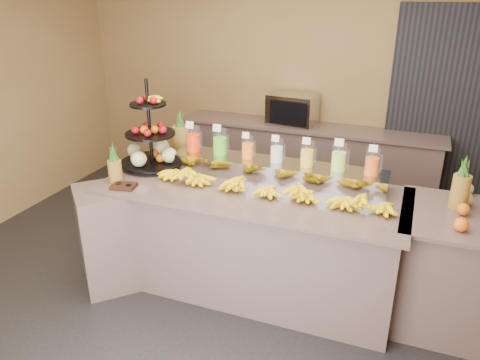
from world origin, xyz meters
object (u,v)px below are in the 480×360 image
Objects in this scene: condiment_caddy at (124,186)px; oven_warmer at (292,109)px; banana_heap at (269,185)px; pitcher_tray at (276,170)px; fruit_stand at (154,145)px.

oven_warmer is at bearing 71.22° from condiment_caddy.
banana_heap is 3.70× the size of oven_warmer.
pitcher_tray is 2.32× the size of fruit_stand.
condiment_caddy is at bearing -149.78° from pitcher_tray.
fruit_stand is (-1.14, 0.18, 0.14)m from banana_heap.
oven_warmer is (0.79, 1.80, -0.03)m from fruit_stand.
banana_heap is at bearing -75.11° from oven_warmer.
oven_warmer is at bearing 100.20° from banana_heap.
condiment_caddy is (0.00, -0.51, -0.19)m from fruit_stand.
fruit_stand is 1.47× the size of oven_warmer.
oven_warmer reaches higher than condiment_caddy.
condiment_caddy is at bearing -76.14° from fruit_stand.
condiment_caddy is (-1.14, -0.33, -0.06)m from banana_heap.
oven_warmer is (-0.32, 1.67, 0.11)m from pitcher_tray.
oven_warmer is at bearing 100.74° from pitcher_tray.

